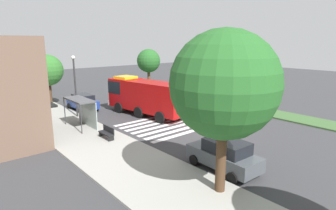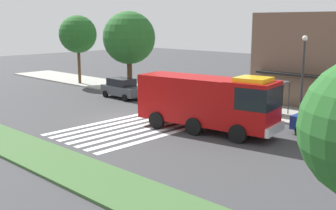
% 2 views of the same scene
% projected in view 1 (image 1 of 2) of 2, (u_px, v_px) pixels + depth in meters
% --- Properties ---
extents(ground_plane, '(120.00, 120.00, 0.00)m').
position_uv_depth(ground_plane, '(206.00, 126.00, 24.53)').
color(ground_plane, '#38383A').
extents(sidewalk, '(60.00, 5.19, 0.14)m').
position_uv_depth(sidewalk, '(111.00, 152.00, 18.51)').
color(sidewalk, '#9E9B93').
rests_on(sidewalk, ground_plane).
extents(median_strip, '(60.00, 3.00, 0.14)m').
position_uv_depth(median_strip, '(258.00, 110.00, 29.82)').
color(median_strip, '#3D6033').
rests_on(median_strip, ground_plane).
extents(crosswalk, '(5.85, 12.31, 0.01)m').
position_uv_depth(crosswalk, '(186.00, 120.00, 26.37)').
color(crosswalk, silver).
rests_on(crosswalk, ground_plane).
extents(fire_truck, '(9.53, 3.87, 3.72)m').
position_uv_depth(fire_truck, '(144.00, 95.00, 28.00)').
color(fire_truck, '#A50C0C').
rests_on(fire_truck, ground_plane).
extents(parked_car_west, '(4.43, 2.22, 1.81)m').
position_uv_depth(parked_car_west, '(224.00, 155.00, 15.99)').
color(parked_car_west, '#474C51').
rests_on(parked_car_west, ground_plane).
extents(parked_car_mid, '(4.33, 2.11, 1.73)m').
position_uv_depth(parked_car_mid, '(83.00, 102.00, 30.17)').
color(parked_car_mid, navy).
rests_on(parked_car_mid, ground_plane).
extents(parked_car_east, '(4.67, 2.07, 1.63)m').
position_uv_depth(parked_car_east, '(35.00, 84.00, 43.20)').
color(parked_car_east, '#474C51').
rests_on(parked_car_east, ground_plane).
extents(bus_stop_shelter, '(3.50, 1.40, 2.46)m').
position_uv_depth(bus_stop_shelter, '(83.00, 107.00, 23.59)').
color(bus_stop_shelter, '#4C4C51').
rests_on(bus_stop_shelter, sidewalk).
extents(bench_near_shelter, '(1.60, 0.50, 0.90)m').
position_uv_depth(bench_near_shelter, '(107.00, 133.00, 20.93)').
color(bench_near_shelter, black).
rests_on(bench_near_shelter, sidewalk).
extents(street_lamp, '(0.36, 0.36, 5.87)m').
position_uv_depth(street_lamp, '(75.00, 81.00, 26.40)').
color(street_lamp, '#2D2D30').
rests_on(street_lamp, sidewalk).
extents(sidewalk_tree_west, '(5.03, 5.03, 7.75)m').
position_uv_depth(sidewalk_tree_west, '(224.00, 85.00, 12.51)').
color(sidewalk_tree_west, '#47301E').
rests_on(sidewalk_tree_west, sidewalk).
extents(sidewalk_tree_east, '(3.48, 3.48, 5.77)m').
position_uv_depth(sidewalk_tree_east, '(47.00, 71.00, 30.88)').
color(sidewalk_tree_east, '#47301E').
rests_on(sidewalk_tree_east, sidewalk).
extents(sidewalk_tree_far_east, '(4.01, 4.01, 7.34)m').
position_uv_depth(sidewalk_tree_far_east, '(26.00, 56.00, 36.45)').
color(sidewalk_tree_far_east, '#513823').
rests_on(sidewalk_tree_far_east, sidewalk).
extents(median_tree_west, '(3.63, 3.63, 6.05)m').
position_uv_depth(median_tree_west, '(149.00, 61.00, 43.22)').
color(median_tree_west, '#513823').
rests_on(median_tree_west, median_strip).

